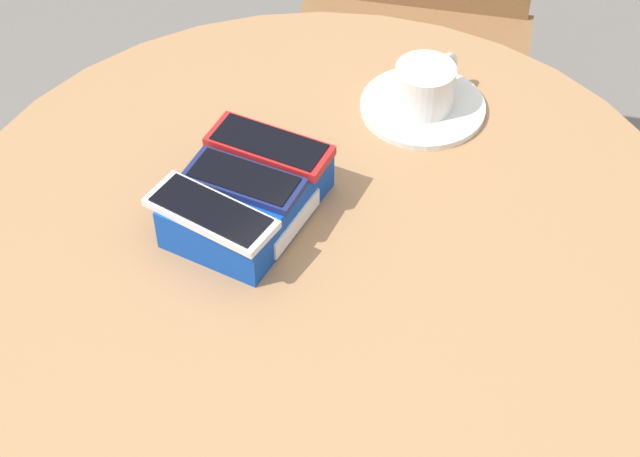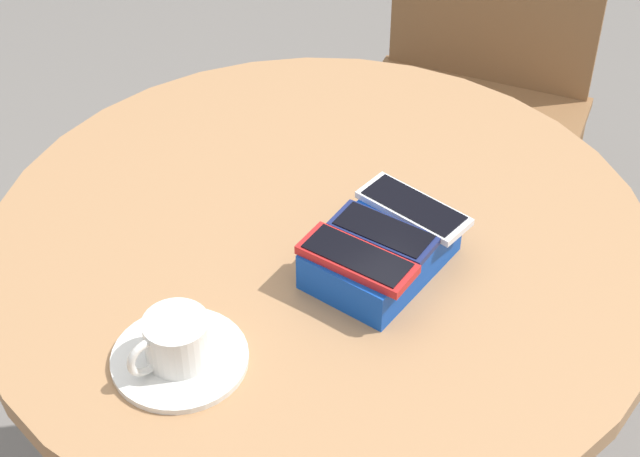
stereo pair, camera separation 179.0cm
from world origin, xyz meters
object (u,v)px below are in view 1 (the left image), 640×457
phone_red (269,146)px  phone_navy (244,180)px  round_table (320,327)px  saucer (423,107)px  coffee_cup (426,85)px  chair_near_window (408,50)px  phone_white (211,213)px  phone_box (248,199)px

phone_red → phone_navy: bearing=-160.9°
phone_navy → phone_red: size_ratio=0.93×
round_table → phone_navy: phone_navy is taller
phone_red → saucer: phone_red is taller
coffee_cup → round_table: bearing=-164.7°
round_table → chair_near_window: size_ratio=1.01×
round_table → phone_white: bearing=141.4°
phone_red → round_table: bearing=-102.9°
phone_white → phone_box: bearing=11.8°
phone_white → saucer: bearing=-0.6°
phone_box → phone_navy: bearing=177.3°
phone_box → coffee_cup: (0.28, -0.02, 0.01)m
phone_red → coffee_cup: phone_red is taller
phone_box → round_table: bearing=-71.5°
round_table → chair_near_window: chair_near_window is taller
phone_red → chair_near_window: bearing=27.7°
phone_navy → chair_near_window: (0.69, 0.35, -0.38)m
saucer → round_table: bearing=-164.5°
round_table → phone_box: phone_box is taller
phone_box → phone_red: (0.05, 0.02, 0.03)m
phone_navy → phone_white: bearing=-167.5°
phone_white → chair_near_window: (0.75, 0.37, -0.38)m
chair_near_window → coffee_cup: bearing=-138.1°
phone_white → phone_navy: (0.06, 0.01, -0.00)m
coffee_cup → saucer: bearing=-175.9°
phone_white → phone_red: bearing=15.8°
saucer → chair_near_window: chair_near_window is taller
round_table → phone_white: size_ratio=5.70×
round_table → phone_navy: (-0.03, 0.08, 0.21)m
phone_white → coffee_cup: coffee_cup is taller
phone_box → phone_navy: (-0.00, 0.00, 0.03)m
round_table → saucer: 0.30m
coffee_cup → phone_box: bearing=176.7°
saucer → coffee_cup: bearing=4.1°
phone_white → phone_navy: bearing=12.5°
phone_box → saucer: size_ratio=1.32×
phone_box → chair_near_window: (0.69, 0.35, -0.35)m
phone_box → chair_near_window: bearing=27.1°
round_table → saucer: bearing=15.5°
phone_navy → chair_near_window: chair_near_window is taller
phone_red → phone_box: bearing=-159.7°
round_table → coffee_cup: (0.25, 0.07, 0.19)m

